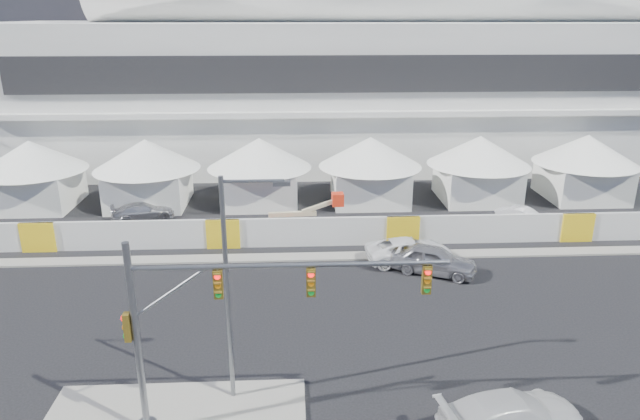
{
  "coord_description": "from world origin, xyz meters",
  "views": [
    {
      "loc": [
        -1.35,
        -21.0,
        14.8
      ],
      "look_at": [
        0.2,
        10.0,
        4.09
      ],
      "focal_mm": 32.0,
      "sensor_mm": 36.0,
      "label": 1
    }
  ],
  "objects_px": {
    "pickup_curb": "(409,251)",
    "boom_lift": "(286,227)",
    "lot_car_c": "(143,211)",
    "streetlight_median": "(233,277)",
    "sedan_silver": "(434,260)",
    "pickup_near": "(512,416)",
    "lot_car_a": "(524,217)",
    "traffic_mast": "(204,329)"
  },
  "relations": [
    {
      "from": "pickup_curb",
      "to": "lot_car_c",
      "type": "bearing_deg",
      "value": 59.01
    },
    {
      "from": "pickup_curb",
      "to": "streetlight_median",
      "type": "relative_size",
      "value": 0.59
    },
    {
      "from": "sedan_silver",
      "to": "pickup_near",
      "type": "height_order",
      "value": "sedan_silver"
    },
    {
      "from": "lot_car_a",
      "to": "pickup_near",
      "type": "bearing_deg",
      "value": -160.85
    },
    {
      "from": "pickup_near",
      "to": "lot_car_a",
      "type": "bearing_deg",
      "value": -33.79
    },
    {
      "from": "boom_lift",
      "to": "streetlight_median",
      "type": "bearing_deg",
      "value": -98.83
    },
    {
      "from": "lot_car_a",
      "to": "traffic_mast",
      "type": "height_order",
      "value": "traffic_mast"
    },
    {
      "from": "lot_car_a",
      "to": "traffic_mast",
      "type": "xyz_separation_m",
      "value": [
        -20.12,
        -20.97,
        3.75
      ]
    },
    {
      "from": "sedan_silver",
      "to": "streetlight_median",
      "type": "bearing_deg",
      "value": 161.52
    },
    {
      "from": "lot_car_c",
      "to": "lot_car_a",
      "type": "bearing_deg",
      "value": -115.35
    },
    {
      "from": "traffic_mast",
      "to": "boom_lift",
      "type": "xyz_separation_m",
      "value": [
        2.67,
        19.41,
        -3.57
      ]
    },
    {
      "from": "lot_car_c",
      "to": "streetlight_median",
      "type": "relative_size",
      "value": 0.49
    },
    {
      "from": "sedan_silver",
      "to": "lot_car_a",
      "type": "height_order",
      "value": "sedan_silver"
    },
    {
      "from": "sedan_silver",
      "to": "lot_car_a",
      "type": "bearing_deg",
      "value": -23.35
    },
    {
      "from": "pickup_curb",
      "to": "lot_car_c",
      "type": "distance_m",
      "value": 20.52
    },
    {
      "from": "lot_car_a",
      "to": "streetlight_median",
      "type": "bearing_deg",
      "value": 176.48
    },
    {
      "from": "pickup_near",
      "to": "lot_car_a",
      "type": "xyz_separation_m",
      "value": [
        9.03,
        21.6,
        -0.14
      ]
    },
    {
      "from": "sedan_silver",
      "to": "lot_car_a",
      "type": "distance_m",
      "value": 11.51
    },
    {
      "from": "pickup_curb",
      "to": "traffic_mast",
      "type": "height_order",
      "value": "traffic_mast"
    },
    {
      "from": "pickup_curb",
      "to": "boom_lift",
      "type": "height_order",
      "value": "boom_lift"
    },
    {
      "from": "pickup_curb",
      "to": "streetlight_median",
      "type": "bearing_deg",
      "value": 137.81
    },
    {
      "from": "sedan_silver",
      "to": "lot_car_c",
      "type": "height_order",
      "value": "sedan_silver"
    },
    {
      "from": "sedan_silver",
      "to": "boom_lift",
      "type": "distance_m",
      "value": 10.78
    },
    {
      "from": "sedan_silver",
      "to": "traffic_mast",
      "type": "distance_m",
      "value": 17.96
    },
    {
      "from": "sedan_silver",
      "to": "lot_car_a",
      "type": "relative_size",
      "value": 1.25
    },
    {
      "from": "streetlight_median",
      "to": "pickup_curb",
      "type": "bearing_deg",
      "value": 53.77
    },
    {
      "from": "traffic_mast",
      "to": "streetlight_median",
      "type": "bearing_deg",
      "value": 66.16
    },
    {
      "from": "lot_car_c",
      "to": "boom_lift",
      "type": "bearing_deg",
      "value": -131.33
    },
    {
      "from": "pickup_curb",
      "to": "pickup_near",
      "type": "xyz_separation_m",
      "value": [
        0.67,
        -15.62,
        0.05
      ]
    },
    {
      "from": "lot_car_a",
      "to": "boom_lift",
      "type": "distance_m",
      "value": 17.52
    },
    {
      "from": "lot_car_c",
      "to": "sedan_silver",
      "type": "bearing_deg",
      "value": -137.64
    },
    {
      "from": "pickup_near",
      "to": "lot_car_c",
      "type": "bearing_deg",
      "value": 27.31
    },
    {
      "from": "sedan_silver",
      "to": "lot_car_c",
      "type": "xyz_separation_m",
      "value": [
        -19.73,
        10.38,
        -0.2
      ]
    },
    {
      "from": "lot_car_a",
      "to": "boom_lift",
      "type": "xyz_separation_m",
      "value": [
        -17.45,
        -1.56,
        0.18
      ]
    },
    {
      "from": "traffic_mast",
      "to": "streetlight_median",
      "type": "xyz_separation_m",
      "value": [
        0.87,
        1.97,
        1.04
      ]
    },
    {
      "from": "pickup_near",
      "to": "traffic_mast",
      "type": "xyz_separation_m",
      "value": [
        -11.08,
        0.63,
        3.6
      ]
    },
    {
      "from": "pickup_near",
      "to": "lot_car_a",
      "type": "height_order",
      "value": "pickup_near"
    },
    {
      "from": "lot_car_c",
      "to": "traffic_mast",
      "type": "relative_size",
      "value": 0.41
    },
    {
      "from": "sedan_silver",
      "to": "lot_car_c",
      "type": "relative_size",
      "value": 1.11
    },
    {
      "from": "lot_car_a",
      "to": "streetlight_median",
      "type": "xyz_separation_m",
      "value": [
        -19.24,
        -19.0,
        4.78
      ]
    },
    {
      "from": "traffic_mast",
      "to": "sedan_silver",
      "type": "bearing_deg",
      "value": 49.04
    },
    {
      "from": "lot_car_c",
      "to": "streetlight_median",
      "type": "distance_m",
      "value": 24.0
    }
  ]
}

